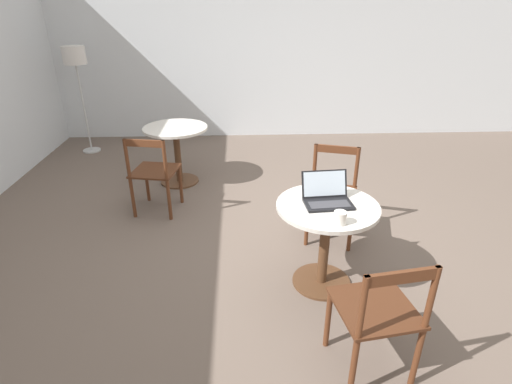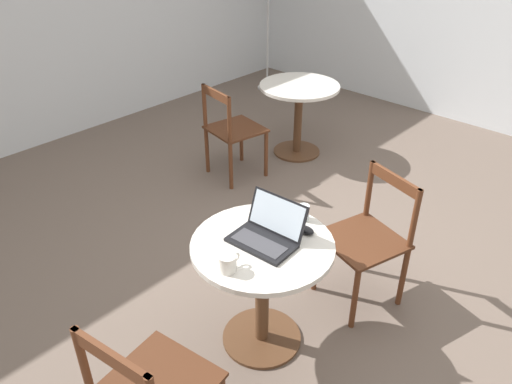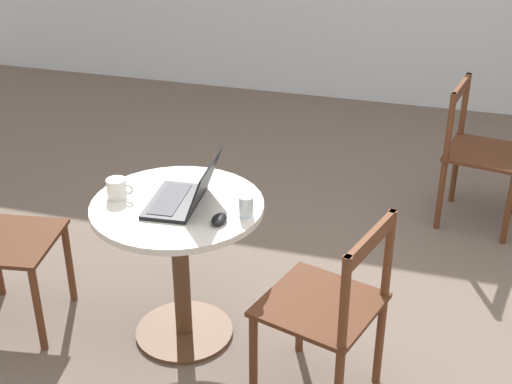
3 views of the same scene
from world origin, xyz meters
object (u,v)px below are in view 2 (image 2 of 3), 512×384
Objects in this scene: chair_mid_left at (232,131)px; mouse at (306,230)px; cafe_table_near at (262,270)px; cafe_table_mid at (299,103)px; drinking_glass at (304,212)px; chair_near_right at (368,239)px; mug at (228,263)px; laptop at (267,233)px.

chair_mid_left reaches higher than mouse.
cafe_table_mid is at bearing 34.22° from cafe_table_near.
chair_near_right is at bearing -25.93° from drinking_glass.
chair_mid_left is at bearing 45.04° from mug.
mug is (-1.55, -1.55, 0.31)m from chair_mid_left.
mouse is at bearing -140.51° from cafe_table_mid.
cafe_table_mid is 2.73m from mug.
chair_near_right is 1.06m from mug.
chair_near_right reaches higher than cafe_table_mid.
laptop is (-1.24, -1.53, 0.31)m from chair_mid_left.
mouse is at bearing -24.49° from cafe_table_near.
drinking_glass reaches higher than mouse.
mug is (-0.27, -0.02, 0.23)m from cafe_table_near.
chair_near_right reaches higher than mug.
mug is at bearing -179.68° from drinking_glass.
chair_near_right is 0.58m from mouse.
chair_mid_left is 9.51× the size of drinking_glass.
mouse is (-1.05, -1.64, 0.28)m from chair_mid_left.
chair_near_right is 1.00× the size of chair_mid_left.
mouse reaches higher than cafe_table_mid.
drinking_glass is (-0.41, 0.20, 0.31)m from chair_near_right.
cafe_table_mid is 6.07× the size of mug.
cafe_table_near is 0.76m from chair_near_right.
mug reaches higher than mouse.
drinking_glass is (-0.96, -1.55, 0.31)m from chair_mid_left.
laptop is at bearing -129.15° from chair_mid_left.
laptop is at bearing 3.43° from cafe_table_near.
laptop is 3.65× the size of mouse.
drinking_glass is (0.29, -0.02, 0.00)m from laptop.
drinking_glass is at bearing 43.86° from mouse.
cafe_table_mid is 0.89× the size of chair_near_right.
mug is at bearing -175.49° from cafe_table_near.
drinking_glass reaches higher than cafe_table_near.
cafe_table_near is 2.48m from cafe_table_mid.
drinking_glass is at bearing -140.76° from cafe_table_mid.
chair_near_right reaches higher than mouse.
laptop reaches higher than chair_near_right.
cafe_table_near is 8.44× the size of drinking_glass.
chair_mid_left is at bearing 50.85° from laptop.
cafe_table_mid is 2.08m from chair_near_right.
cafe_table_mid is 2.08× the size of laptop.
drinking_glass is (0.32, -0.02, 0.23)m from cafe_table_near.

